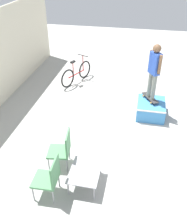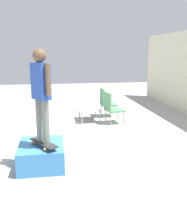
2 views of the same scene
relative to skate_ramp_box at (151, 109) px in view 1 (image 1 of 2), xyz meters
The scene contains 8 objects.
ground_plane 1.65m from the skate_ramp_box, 157.44° to the left, with size 24.00×24.00×0.00m, color #A8A8A3.
skate_ramp_box is the anchor object (origin of this frame).
skateboard_on_ramp 0.35m from the skate_ramp_box, 19.77° to the left, with size 0.75×0.57×0.07m.
person_skater 1.36m from the skate_ramp_box, 19.77° to the left, with size 0.49×0.38×1.74m.
coffee_table 3.52m from the skate_ramp_box, 156.14° to the left, with size 0.87×0.68×0.39m.
patio_chair_left 4.23m from the skate_ramp_box, 150.40° to the left, with size 0.54×0.54×1.00m.
patio_chair_right 3.46m from the skate_ramp_box, 142.87° to the left, with size 0.59×0.59×1.00m.
bicycle 3.48m from the skate_ramp_box, 58.37° to the left, with size 1.66×0.82×1.02m.
Camera 1 is at (-5.53, -0.19, 4.55)m, focal length 40.00 mm.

